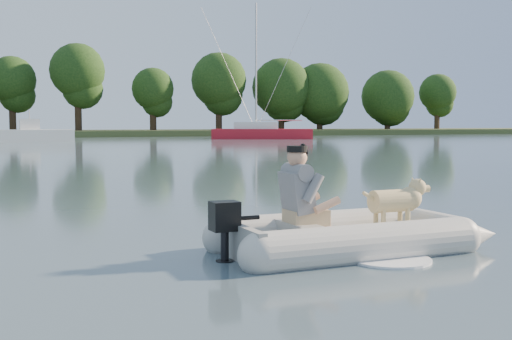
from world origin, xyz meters
name	(u,v)px	position (x,y,z in m)	size (l,w,h in m)	color
water	(302,258)	(0.00, 0.00, 0.00)	(160.00, 160.00, 0.00)	slate
shore_bank	(39,134)	(0.00, 62.00, 0.25)	(160.00, 12.00, 0.70)	#47512D
treeline	(114,85)	(7.45, 61.06, 5.29)	(91.16, 7.35, 9.27)	#332316
dinghy	(351,202)	(0.71, 0.21, 0.54)	(4.13, 2.62, 1.27)	#ADADA7
man	(299,189)	(0.07, 0.23, 0.71)	(0.66, 0.57, 0.98)	slate
dog	(392,205)	(1.29, 0.29, 0.47)	(0.85, 0.30, 0.57)	tan
outboard_motor	(225,234)	(-0.81, 0.15, 0.28)	(0.38, 0.26, 0.72)	black
motorboat	(33,127)	(-1.19, 43.48, 1.12)	(5.83, 2.24, 2.47)	white
sailboat	(261,133)	(17.51, 45.43, 0.52)	(8.91, 5.67, 11.79)	#AE1320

